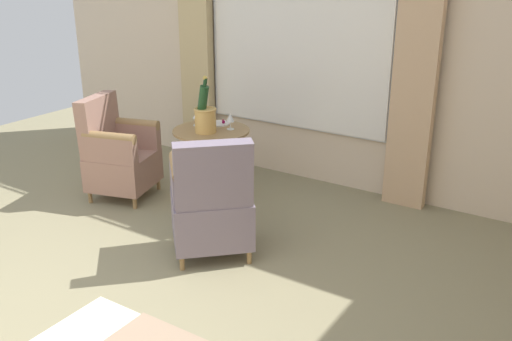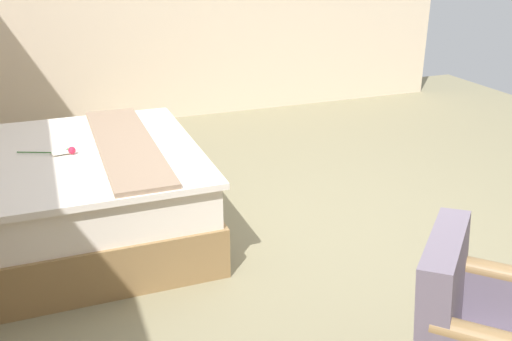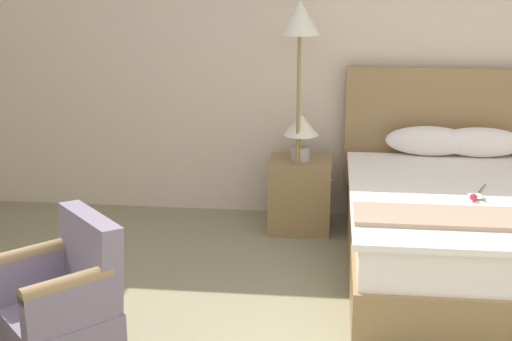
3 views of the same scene
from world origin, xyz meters
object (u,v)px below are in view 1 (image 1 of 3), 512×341
Objects in this scene: wine_glass_near_bucket at (230,118)px; wine_glass_near_edge at (197,115)px; armchair_by_window at (212,203)px; armchair_facing_bed at (118,154)px; side_table_round at (212,161)px; champagne_bucket at (205,116)px; snack_plate at (219,123)px.

wine_glass_near_edge is (0.06, -0.31, -0.00)m from wine_glass_near_bucket.
wine_glass_near_edge is 0.15× the size of armchair_by_window.
side_table_round is at bearing 113.88° from armchair_facing_bed.
armchair_by_window is at bearing 39.99° from champagne_bucket.
wine_glass_near_bucket reaches higher than wine_glass_near_edge.
wine_glass_near_edge is 1.18m from armchair_by_window.
wine_glass_near_edge is (-0.12, -0.18, -0.05)m from champagne_bucket.
side_table_round is at bearing -143.02° from armchair_by_window.
armchair_facing_bed is at bearing -107.41° from armchair_by_window.
wine_glass_near_edge is at bearing 122.35° from armchair_facing_bed.
wine_glass_near_edge reaches higher than snack_plate.
armchair_facing_bed is (0.35, -0.79, 0.01)m from side_table_round.
armchair_by_window is at bearing 43.14° from wine_glass_near_edge.
champagne_bucket is 3.48× the size of wine_glass_near_edge.
side_table_round is 0.43m from champagne_bucket.
side_table_round is 0.42m from wine_glass_near_bucket.
wine_glass_near_edge is at bearing -123.52° from champagne_bucket.
side_table_round is 0.73× the size of armchair_facing_bed.
wine_glass_near_edge reaches higher than side_table_round.
armchair_by_window reaches higher than wine_glass_near_bucket.
wine_glass_near_edge is 0.15× the size of armchair_facing_bed.
wine_glass_near_bucket is 0.15× the size of armchair_facing_bed.
wine_glass_near_bucket is at bearing -152.60° from armchair_by_window.
snack_plate is (-0.08, -0.18, -0.09)m from wine_glass_near_bucket.
champagne_bucket is 2.46× the size of snack_plate.
armchair_by_window is at bearing 27.40° from wine_glass_near_bucket.
champagne_bucket is at bearing 108.64° from armchair_facing_bed.
armchair_facing_bed reaches higher than side_table_round.
champagne_bucket reaches higher than wine_glass_near_edge.
side_table_round is 3.41× the size of snack_plate.
armchair_facing_bed reaches higher than wine_glass_near_edge.
wine_glass_near_edge is 0.81m from armchair_facing_bed.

